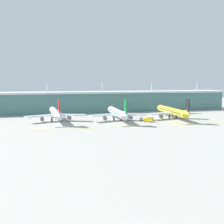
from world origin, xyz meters
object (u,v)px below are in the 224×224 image
object	(u,v)px
airliner_middle	(117,113)
airliner_far	(172,111)
airliner_near	(56,113)
pushback_tug	(152,119)
fuel_truck	(149,119)
baggage_cart	(141,119)

from	to	relation	value
airliner_middle	airliner_far	bearing A→B (deg)	-1.24
airliner_near	airliner_middle	xyz separation A→B (m)	(49.39, -9.34, 0.00)
airliner_near	pushback_tug	xyz separation A→B (m)	(77.54, -14.75, -5.35)
airliner_middle	airliner_far	xyz separation A→B (m)	(49.11, -1.06, 0.00)
airliner_far	airliner_middle	bearing A→B (deg)	178.76
airliner_near	fuel_truck	bearing A→B (deg)	-19.23
fuel_truck	baggage_cart	size ratio (longest dim) A/B	1.90
airliner_far	fuel_truck	bearing A→B (deg)	-152.81
fuel_truck	baggage_cart	world-z (taller)	fuel_truck
airliner_near	fuel_truck	size ratio (longest dim) A/B	8.98
airliner_far	airliner_near	bearing A→B (deg)	173.97
airliner_middle	pushback_tug	xyz separation A→B (m)	(28.14, -5.41, -5.35)
fuel_truck	airliner_far	bearing A→B (deg)	27.19
fuel_truck	airliner_middle	bearing A→B (deg)	144.29
pushback_tug	baggage_cart	xyz separation A→B (m)	(-9.29, -0.64, 0.16)
airliner_far	baggage_cart	distance (m)	31.10
fuel_truck	baggage_cart	bearing A→B (deg)	104.96
airliner_far	fuel_truck	world-z (taller)	airliner_far
fuel_truck	airliner_near	bearing A→B (deg)	160.77
airliner_far	baggage_cart	bearing A→B (deg)	-170.65
airliner_middle	pushback_tug	distance (m)	29.15
airliner_middle	baggage_cart	bearing A→B (deg)	-17.79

